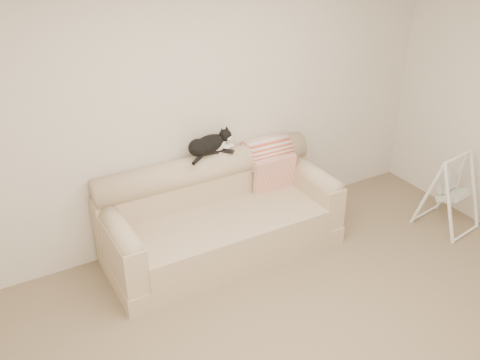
{
  "coord_description": "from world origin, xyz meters",
  "views": [
    {
      "loc": [
        -2.02,
        -2.21,
        3.04
      ],
      "look_at": [
        -0.05,
        1.27,
        0.9
      ],
      "focal_mm": 40.0,
      "sensor_mm": 36.0,
      "label": 1
    }
  ],
  "objects_px": {
    "remote_b": "(225,151)",
    "tuxedo_cat": "(209,144)",
    "remote_a": "(209,153)",
    "baby_swing": "(450,191)",
    "sofa": "(219,217)"
  },
  "relations": [
    {
      "from": "baby_swing",
      "to": "remote_a",
      "type": "bearing_deg",
      "value": 154.72
    },
    {
      "from": "baby_swing",
      "to": "tuxedo_cat",
      "type": "bearing_deg",
      "value": 155.03
    },
    {
      "from": "tuxedo_cat",
      "to": "baby_swing",
      "type": "xyz_separation_m",
      "value": [
        2.19,
        -1.02,
        -0.6
      ]
    },
    {
      "from": "tuxedo_cat",
      "to": "baby_swing",
      "type": "bearing_deg",
      "value": -24.97
    },
    {
      "from": "tuxedo_cat",
      "to": "baby_swing",
      "type": "height_order",
      "value": "tuxedo_cat"
    },
    {
      "from": "sofa",
      "to": "baby_swing",
      "type": "relative_size",
      "value": 2.74
    },
    {
      "from": "remote_b",
      "to": "baby_swing",
      "type": "xyz_separation_m",
      "value": [
        2.03,
        -1.01,
        -0.51
      ]
    },
    {
      "from": "baby_swing",
      "to": "remote_b",
      "type": "bearing_deg",
      "value": 153.66
    },
    {
      "from": "sofa",
      "to": "baby_swing",
      "type": "xyz_separation_m",
      "value": [
        2.23,
        -0.79,
        0.05
      ]
    },
    {
      "from": "remote_a",
      "to": "remote_b",
      "type": "height_order",
      "value": "remote_a"
    },
    {
      "from": "remote_a",
      "to": "tuxedo_cat",
      "type": "height_order",
      "value": "tuxedo_cat"
    },
    {
      "from": "sofa",
      "to": "remote_b",
      "type": "relative_size",
      "value": 13.98
    },
    {
      "from": "remote_b",
      "to": "baby_swing",
      "type": "distance_m",
      "value": 2.32
    },
    {
      "from": "remote_b",
      "to": "baby_swing",
      "type": "height_order",
      "value": "remote_b"
    },
    {
      "from": "remote_b",
      "to": "tuxedo_cat",
      "type": "distance_m",
      "value": 0.19
    }
  ]
}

